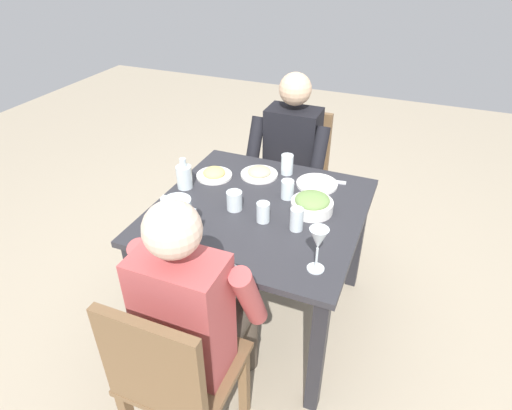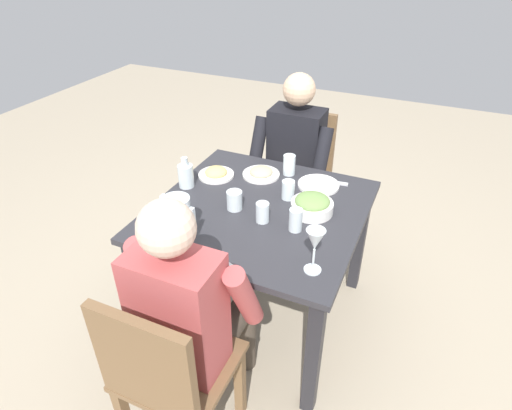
{
  "view_description": "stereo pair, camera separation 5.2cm",
  "coord_description": "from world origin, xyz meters",
  "px_view_note": "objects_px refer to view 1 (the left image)",
  "views": [
    {
      "loc": [
        0.64,
        -1.62,
        1.85
      ],
      "look_at": [
        -0.01,
        -0.02,
        0.74
      ],
      "focal_mm": 30.25,
      "sensor_mm": 36.0,
      "label": 1
    },
    {
      "loc": [
        0.69,
        -1.6,
        1.85
      ],
      "look_at": [
        -0.01,
        -0.02,
        0.74
      ],
      "focal_mm": 30.25,
      "sensor_mm": 36.0,
      "label": 2
    }
  ],
  "objects_px": {
    "water_glass_by_pitcher": "(234,201)",
    "water_glass_far_left": "(287,164)",
    "chair_near": "(172,376)",
    "water_glass_far_right": "(297,219)",
    "salt_shaker": "(183,213)",
    "oil_carafe": "(184,178)",
    "water_glass_near_left": "(287,189)",
    "diner_near": "(196,309)",
    "water_pitcher": "(179,218)",
    "wine_glass": "(318,241)",
    "diner_far": "(287,163)",
    "plate_yoghurt": "(317,182)",
    "dining_table": "(259,225)",
    "water_glass_near_right": "(263,212)",
    "plate_beans": "(259,173)",
    "plate_fries": "(214,174)",
    "salad_bowl": "(312,204)"
  },
  "relations": [
    {
      "from": "dining_table",
      "to": "plate_fries",
      "type": "xyz_separation_m",
      "value": [
        -0.34,
        0.19,
        0.12
      ]
    },
    {
      "from": "dining_table",
      "to": "water_glass_near_right",
      "type": "relative_size",
      "value": 10.28
    },
    {
      "from": "plate_yoghurt",
      "to": "water_glass_by_pitcher",
      "type": "height_order",
      "value": "water_glass_by_pitcher"
    },
    {
      "from": "water_pitcher",
      "to": "plate_fries",
      "type": "xyz_separation_m",
      "value": [
        -0.11,
        0.54,
        -0.08
      ]
    },
    {
      "from": "chair_near",
      "to": "plate_yoghurt",
      "type": "bearing_deg",
      "value": 79.93
    },
    {
      "from": "chair_near",
      "to": "oil_carafe",
      "type": "bearing_deg",
      "value": 116.03
    },
    {
      "from": "water_glass_far_right",
      "to": "oil_carafe",
      "type": "relative_size",
      "value": 0.65
    },
    {
      "from": "chair_near",
      "to": "water_glass_near_right",
      "type": "distance_m",
      "value": 0.79
    },
    {
      "from": "salad_bowl",
      "to": "oil_carafe",
      "type": "bearing_deg",
      "value": -177.43
    },
    {
      "from": "water_glass_far_right",
      "to": "salad_bowl",
      "type": "bearing_deg",
      "value": 81.75
    },
    {
      "from": "chair_near",
      "to": "water_glass_far_right",
      "type": "xyz_separation_m",
      "value": [
        0.22,
        0.74,
        0.27
      ]
    },
    {
      "from": "plate_yoghurt",
      "to": "wine_glass",
      "type": "height_order",
      "value": "wine_glass"
    },
    {
      "from": "dining_table",
      "to": "diner_near",
      "type": "xyz_separation_m",
      "value": [
        -0.0,
        -0.63,
        0.03
      ]
    },
    {
      "from": "wine_glass",
      "to": "salad_bowl",
      "type": "bearing_deg",
      "value": 108.26
    },
    {
      "from": "dining_table",
      "to": "water_pitcher",
      "type": "height_order",
      "value": "water_pitcher"
    },
    {
      "from": "chair_near",
      "to": "oil_carafe",
      "type": "relative_size",
      "value": 5.28
    },
    {
      "from": "diner_far",
      "to": "salt_shaker",
      "type": "distance_m",
      "value": 0.88
    },
    {
      "from": "chair_near",
      "to": "wine_glass",
      "type": "bearing_deg",
      "value": 53.45
    },
    {
      "from": "water_glass_near_left",
      "to": "oil_carafe",
      "type": "height_order",
      "value": "oil_carafe"
    },
    {
      "from": "water_glass_near_left",
      "to": "water_glass_near_right",
      "type": "distance_m",
      "value": 0.24
    },
    {
      "from": "plate_yoghurt",
      "to": "water_glass_near_left",
      "type": "relative_size",
      "value": 2.24
    },
    {
      "from": "dining_table",
      "to": "diner_far",
      "type": "distance_m",
      "value": 0.64
    },
    {
      "from": "water_glass_by_pitcher",
      "to": "water_glass_far_left",
      "type": "bearing_deg",
      "value": 74.66
    },
    {
      "from": "diner_near",
      "to": "water_pitcher",
      "type": "xyz_separation_m",
      "value": [
        -0.23,
        0.29,
        0.17
      ]
    },
    {
      "from": "diner_far",
      "to": "salt_shaker",
      "type": "relative_size",
      "value": 21.56
    },
    {
      "from": "chair_near",
      "to": "water_glass_by_pitcher",
      "type": "bearing_deg",
      "value": 97.4
    },
    {
      "from": "water_pitcher",
      "to": "oil_carafe",
      "type": "distance_m",
      "value": 0.43
    },
    {
      "from": "plate_yoghurt",
      "to": "salt_shaker",
      "type": "height_order",
      "value": "salt_shaker"
    },
    {
      "from": "plate_fries",
      "to": "dining_table",
      "type": "bearing_deg",
      "value": -29.54
    },
    {
      "from": "dining_table",
      "to": "plate_yoghurt",
      "type": "bearing_deg",
      "value": 57.43
    },
    {
      "from": "plate_beans",
      "to": "water_glass_by_pitcher",
      "type": "xyz_separation_m",
      "value": [
        0.01,
        -0.35,
        0.03
      ]
    },
    {
      "from": "dining_table",
      "to": "salt_shaker",
      "type": "bearing_deg",
      "value": -144.49
    },
    {
      "from": "chair_near",
      "to": "water_glass_by_pitcher",
      "type": "relative_size",
      "value": 9.3
    },
    {
      "from": "water_glass_far_left",
      "to": "salt_shaker",
      "type": "relative_size",
      "value": 2.05
    },
    {
      "from": "water_glass_far_left",
      "to": "wine_glass",
      "type": "distance_m",
      "value": 0.8
    },
    {
      "from": "water_glass_far_left",
      "to": "water_glass_near_left",
      "type": "bearing_deg",
      "value": -70.88
    },
    {
      "from": "dining_table",
      "to": "chair_near",
      "type": "distance_m",
      "value": 0.84
    },
    {
      "from": "water_glass_far_right",
      "to": "water_glass_near_right",
      "type": "relative_size",
      "value": 1.12
    },
    {
      "from": "dining_table",
      "to": "water_pitcher",
      "type": "distance_m",
      "value": 0.46
    },
    {
      "from": "diner_far",
      "to": "water_glass_by_pitcher",
      "type": "bearing_deg",
      "value": -93.12
    },
    {
      "from": "diner_near",
      "to": "salt_shaker",
      "type": "distance_m",
      "value": 0.52
    },
    {
      "from": "salt_shaker",
      "to": "water_glass_near_right",
      "type": "bearing_deg",
      "value": 18.02
    },
    {
      "from": "water_pitcher",
      "to": "water_glass_near_left",
      "type": "height_order",
      "value": "water_pitcher"
    },
    {
      "from": "plate_fries",
      "to": "water_glass_far_left",
      "type": "xyz_separation_m",
      "value": [
        0.35,
        0.18,
        0.04
      ]
    },
    {
      "from": "plate_beans",
      "to": "plate_yoghurt",
      "type": "relative_size",
      "value": 0.94
    },
    {
      "from": "water_glass_far_right",
      "to": "salt_shaker",
      "type": "relative_size",
      "value": 1.99
    },
    {
      "from": "water_pitcher",
      "to": "water_glass_near_left",
      "type": "relative_size",
      "value": 1.98
    },
    {
      "from": "dining_table",
      "to": "water_glass_near_right",
      "type": "bearing_deg",
      "value": -58.99
    },
    {
      "from": "water_glass_far_left",
      "to": "salt_shaker",
      "type": "xyz_separation_m",
      "value": [
        -0.31,
        -0.59,
        -0.03
      ]
    },
    {
      "from": "diner_far",
      "to": "plate_yoghurt",
      "type": "relative_size",
      "value": 5.4
    }
  ]
}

